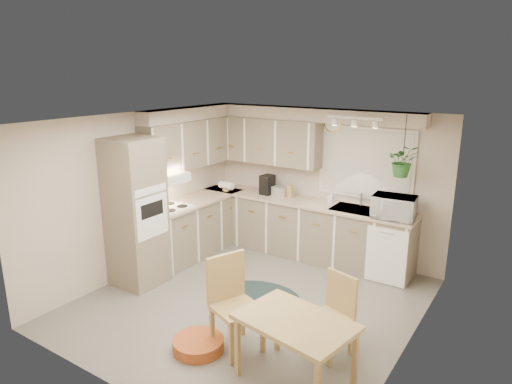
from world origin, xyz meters
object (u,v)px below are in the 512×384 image
chair_back (329,316)px  pet_bed (198,344)px  braided_rug (259,296)px  microwave (394,205)px  dining_table (295,351)px  chair_left (237,306)px

chair_back → pet_bed: bearing=47.2°
braided_rug → microwave: bearing=49.5°
braided_rug → pet_bed: 1.39m
dining_table → microwave: 2.89m
chair_left → dining_table: bearing=101.5°
chair_left → braided_rug: chair_left is taller
chair_left → braided_rug: size_ratio=0.90×
chair_left → pet_bed: chair_left is taller
chair_left → microwave: size_ratio=1.78×
chair_left → pet_bed: size_ratio=1.86×
chair_left → microwave: 2.83m
chair_back → dining_table: bearing=99.1°
chair_back → braided_rug: size_ratio=0.76×
pet_bed → chair_back: bearing=31.1°
chair_back → pet_bed: chair_back is taller
braided_rug → pet_bed: size_ratio=2.06×
chair_left → pet_bed: bearing=-31.8°
braided_rug → dining_table: bearing=-45.8°
dining_table → pet_bed: bearing=-174.4°
chair_back → braided_rug: chair_back is taller
microwave → chair_back: bearing=-95.1°
chair_left → braided_rug: (-0.45, 1.13, -0.52)m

